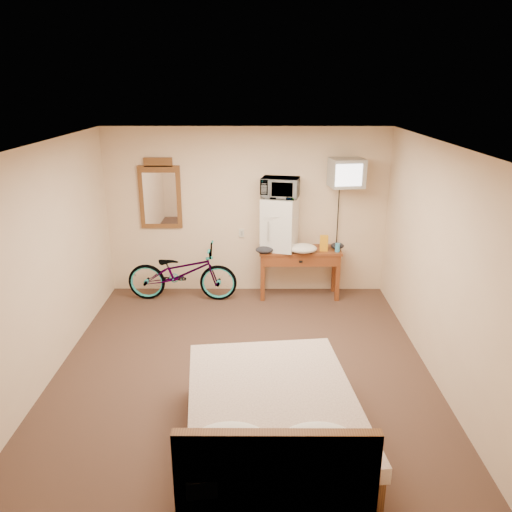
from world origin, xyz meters
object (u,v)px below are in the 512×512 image
object	(u,v)px
wall_mirror	(160,195)
desk	(300,258)
microwave	(280,188)
bed	(272,423)
blue_cup	(337,248)
mini_fridge	(280,224)
crt_television	(347,173)
bicycle	(182,272)

from	to	relation	value
wall_mirror	desk	bearing A→B (deg)	-7.39
microwave	bed	world-z (taller)	microwave
blue_cup	bed	xyz separation A→B (m)	(-1.03, -3.30, -0.51)
mini_fridge	bed	distance (m)	3.54
mini_fridge	crt_television	size ratio (longest dim) A/B	1.29
wall_mirror	crt_television	bearing A→B (deg)	-5.32
microwave	bicycle	world-z (taller)	microwave
blue_cup	bed	bearing A→B (deg)	-107.40
crt_television	wall_mirror	bearing A→B (deg)	174.68
mini_fridge	crt_television	xyz separation A→B (m)	(0.93, -0.03, 0.75)
mini_fridge	blue_cup	world-z (taller)	mini_fridge
bed	mini_fridge	bearing A→B (deg)	86.80
blue_cup	wall_mirror	distance (m)	2.73
mini_fridge	bicycle	distance (m)	1.61
wall_mirror	bed	distance (m)	4.16
crt_television	blue_cup	bearing A→B (deg)	-130.08
wall_mirror	bicycle	distance (m)	1.20
desk	mini_fridge	bearing A→B (deg)	171.79
blue_cup	wall_mirror	xyz separation A→B (m)	(-2.61, 0.35, 0.71)
bicycle	wall_mirror	bearing A→B (deg)	42.80
crt_television	bed	world-z (taller)	crt_television
microwave	blue_cup	distance (m)	1.21
desk	wall_mirror	size ratio (longest dim) A/B	1.15
wall_mirror	bicycle	bearing A→B (deg)	-48.51
desk	blue_cup	world-z (taller)	blue_cup
desk	bicycle	xyz separation A→B (m)	(-1.74, -0.10, -0.19)
blue_cup	bed	world-z (taller)	bed
microwave	wall_mirror	world-z (taller)	wall_mirror
crt_television	microwave	bearing A→B (deg)	178.38
mini_fridge	bicycle	size ratio (longest dim) A/B	0.48
desk	crt_television	xyz separation A→B (m)	(0.62, 0.02, 1.27)
mini_fridge	microwave	distance (m)	0.53
blue_cup	crt_television	world-z (taller)	crt_television
blue_cup	bicycle	world-z (taller)	blue_cup
bed	desk	bearing A→B (deg)	81.62
desk	microwave	bearing A→B (deg)	171.75
bicycle	microwave	bearing A→B (deg)	-82.88
crt_television	bicycle	world-z (taller)	crt_television
desk	bed	bearing A→B (deg)	-98.38
microwave	blue_cup	size ratio (longest dim) A/B	4.22
desk	mini_fridge	size ratio (longest dim) A/B	1.56
desk	crt_television	distance (m)	1.41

